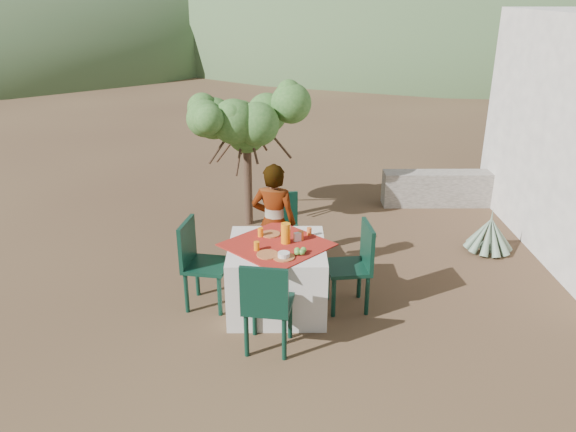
% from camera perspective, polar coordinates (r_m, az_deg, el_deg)
% --- Properties ---
extents(ground, '(160.00, 160.00, 0.00)m').
position_cam_1_polar(ground, '(6.09, -7.19, -10.44)').
color(ground, '#3B241B').
rests_on(ground, ground).
extents(table, '(1.30, 1.30, 0.76)m').
position_cam_1_polar(table, '(6.08, -1.11, -6.14)').
color(table, silver).
rests_on(table, ground).
extents(chair_far, '(0.48, 0.48, 0.90)m').
position_cam_1_polar(chair_far, '(7.04, -0.51, -0.95)').
color(chair_far, black).
rests_on(chair_far, ground).
extents(chair_near, '(0.51, 0.51, 0.97)m').
position_cam_1_polar(chair_near, '(5.29, -2.17, -8.85)').
color(chair_near, black).
rests_on(chair_near, ground).
extents(chair_left, '(0.53, 0.53, 0.98)m').
position_cam_1_polar(chair_left, '(6.13, -9.03, -4.42)').
color(chair_left, black).
rests_on(chair_left, ground).
extents(chair_right, '(0.49, 0.49, 0.97)m').
position_cam_1_polar(chair_right, '(6.07, 6.89, -4.69)').
color(chair_right, black).
rests_on(chair_right, ground).
extents(person, '(0.59, 0.45, 1.44)m').
position_cam_1_polar(person, '(6.54, -1.44, -0.72)').
color(person, '#8C6651').
rests_on(person, ground).
extents(shrub_tree, '(1.56, 1.53, 1.83)m').
position_cam_1_polar(shrub_tree, '(8.00, -3.80, 9.00)').
color(shrub_tree, '#493324').
rests_on(shrub_tree, ground).
extents(agave, '(0.63, 0.63, 0.67)m').
position_cam_1_polar(agave, '(7.90, 19.77, -1.82)').
color(agave, slate).
rests_on(agave, ground).
extents(stone_wall, '(2.60, 0.35, 0.55)m').
position_cam_1_polar(stone_wall, '(9.45, 17.45, 2.69)').
color(stone_wall, gray).
rests_on(stone_wall, ground).
extents(hill_near_right, '(48.00, 48.00, 20.00)m').
position_cam_1_polar(hill_near_right, '(42.73, 15.67, 17.03)').
color(hill_near_right, '#33522E').
rests_on(hill_near_right, ground).
extents(hill_far_center, '(60.00, 60.00, 24.00)m').
position_cam_1_polar(hill_far_center, '(57.38, -5.35, 18.83)').
color(hill_far_center, gray).
rests_on(hill_far_center, ground).
extents(plate_far, '(0.21, 0.21, 0.01)m').
position_cam_1_polar(plate_far, '(6.13, -1.77, -1.84)').
color(plate_far, brown).
rests_on(plate_far, table).
extents(plate_near, '(0.23, 0.23, 0.01)m').
position_cam_1_polar(plate_near, '(5.67, -2.08, -3.93)').
color(plate_near, brown).
rests_on(plate_near, table).
extents(glass_far, '(0.06, 0.06, 0.10)m').
position_cam_1_polar(glass_far, '(6.08, -2.81, -1.66)').
color(glass_far, orange).
rests_on(glass_far, table).
extents(glass_near, '(0.06, 0.06, 0.09)m').
position_cam_1_polar(glass_near, '(5.76, -3.20, -3.06)').
color(glass_near, orange).
rests_on(glass_near, table).
extents(juice_pitcher, '(0.10, 0.10, 0.22)m').
position_cam_1_polar(juice_pitcher, '(5.89, -0.24, -1.76)').
color(juice_pitcher, orange).
rests_on(juice_pitcher, table).
extents(bowl_plate, '(0.22, 0.22, 0.01)m').
position_cam_1_polar(bowl_plate, '(5.62, -0.42, -4.20)').
color(bowl_plate, brown).
rests_on(bowl_plate, table).
extents(white_bowl, '(0.12, 0.12, 0.04)m').
position_cam_1_polar(white_bowl, '(5.60, -0.43, -3.94)').
color(white_bowl, silver).
rests_on(white_bowl, bowl_plate).
extents(jar_left, '(0.06, 0.06, 0.10)m').
position_cam_1_polar(jar_left, '(5.99, 1.31, -2.00)').
color(jar_left, orange).
rests_on(jar_left, table).
extents(jar_right, '(0.05, 0.05, 0.08)m').
position_cam_1_polar(jar_right, '(6.11, 2.18, -1.56)').
color(jar_right, orange).
rests_on(jar_right, table).
extents(napkin_holder, '(0.09, 0.07, 0.10)m').
position_cam_1_polar(napkin_holder, '(5.96, 0.96, -2.13)').
color(napkin_holder, silver).
rests_on(napkin_holder, table).
extents(fruit_cluster, '(0.13, 0.12, 0.06)m').
position_cam_1_polar(fruit_cluster, '(5.68, 1.22, -3.59)').
color(fruit_cluster, '#549C38').
rests_on(fruit_cluster, table).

